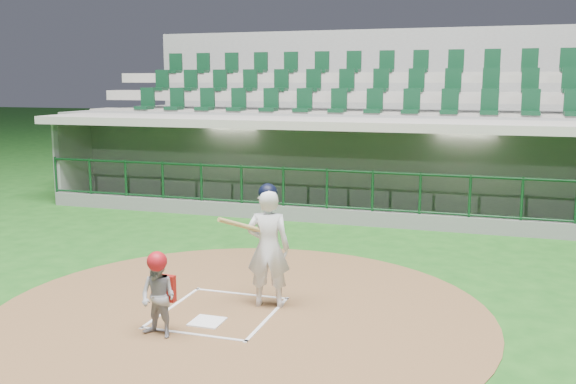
% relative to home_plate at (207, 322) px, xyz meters
% --- Properties ---
extents(ground, '(120.00, 120.00, 0.00)m').
position_rel_home_plate_xyz_m(ground, '(0.00, 0.70, -0.02)').
color(ground, '#184F16').
rests_on(ground, ground).
extents(dirt_circle, '(7.20, 7.20, 0.01)m').
position_rel_home_plate_xyz_m(dirt_circle, '(0.30, 0.50, -0.02)').
color(dirt_circle, brown).
rests_on(dirt_circle, ground).
extents(home_plate, '(0.43, 0.43, 0.02)m').
position_rel_home_plate_xyz_m(home_plate, '(0.00, 0.00, 0.00)').
color(home_plate, white).
rests_on(home_plate, dirt_circle).
extents(batter_box_chalk, '(1.55, 1.80, 0.01)m').
position_rel_home_plate_xyz_m(batter_box_chalk, '(0.00, 0.40, -0.00)').
color(batter_box_chalk, white).
rests_on(batter_box_chalk, ground).
extents(dugout_structure, '(16.40, 3.70, 3.00)m').
position_rel_home_plate_xyz_m(dugout_structure, '(0.10, 8.52, 0.94)').
color(dugout_structure, gray).
rests_on(dugout_structure, ground).
extents(seating_deck, '(17.00, 6.72, 5.15)m').
position_rel_home_plate_xyz_m(seating_deck, '(0.00, 11.61, 1.40)').
color(seating_deck, slate).
rests_on(seating_deck, ground).
extents(batter, '(0.89, 0.91, 1.83)m').
position_rel_home_plate_xyz_m(batter, '(0.58, 0.89, 0.91)').
color(batter, silver).
rests_on(batter, dirt_circle).
extents(catcher, '(0.58, 0.49, 1.14)m').
position_rel_home_plate_xyz_m(catcher, '(-0.39, -0.63, 0.56)').
color(catcher, '#96969B').
rests_on(catcher, dirt_circle).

